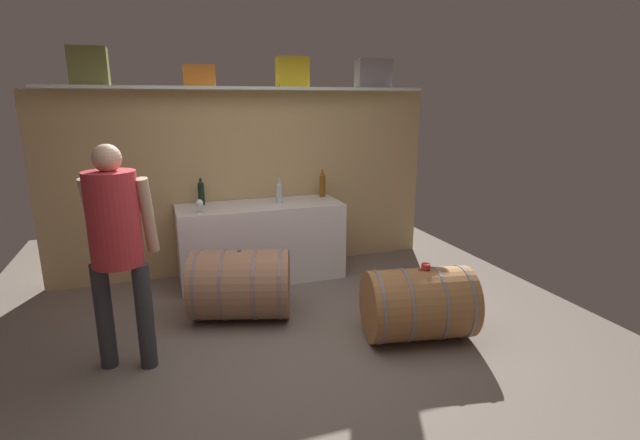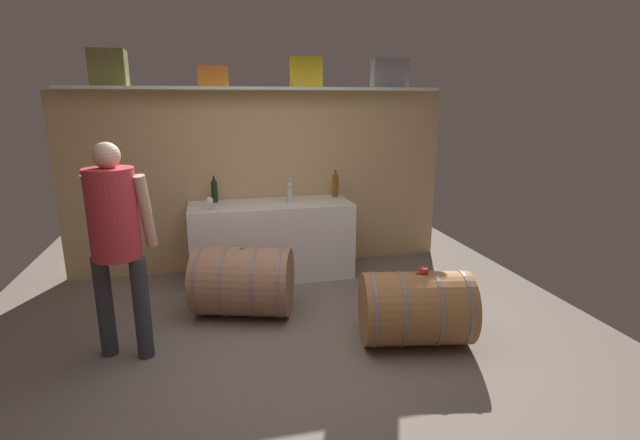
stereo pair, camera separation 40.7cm
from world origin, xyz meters
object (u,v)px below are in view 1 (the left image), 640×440
object	(u,v)px
toolcase_yellow	(292,72)
wine_glass	(199,204)
toolcase_orange	(199,76)
tasting_cup	(426,266)
toolcase_olive	(89,66)
wine_barrel_near	(418,304)
wine_bottle_amber	(322,184)
toolcase_grey	(373,74)
wine_bottle_dark	(201,193)
winemaker_pouring	(116,236)
work_cabinet	(261,241)
wine_barrel_far	(241,284)
wine_bottle_clear	(279,192)

from	to	relation	value
toolcase_yellow	wine_glass	xyz separation A→B (m)	(-1.12, -0.44, -1.31)
toolcase_orange	tasting_cup	bearing A→B (deg)	-50.81
toolcase_olive	wine_barrel_near	world-z (taller)	toolcase_olive
toolcase_olive	wine_bottle_amber	world-z (taller)	toolcase_olive
toolcase_yellow	wine_barrel_near	xyz separation A→B (m)	(0.48, -2.05, -1.95)
toolcase_grey	toolcase_yellow	bearing A→B (deg)	-176.79
wine_bottle_dark	wine_glass	distance (m)	0.40
wine_barrel_near	winemaker_pouring	xyz separation A→B (m)	(-2.29, 0.35, 0.72)
wine_bottle_amber	wine_glass	bearing A→B (deg)	-165.63
work_cabinet	wine_bottle_amber	distance (m)	0.99
toolcase_orange	wine_bottle_dark	bearing A→B (deg)	-140.56
toolcase_olive	wine_bottle_amber	xyz separation A→B (m)	(2.36, -0.07, -1.28)
toolcase_orange	wine_barrel_near	distance (m)	3.16
toolcase_grey	toolcase_orange	bearing A→B (deg)	-176.79
toolcase_yellow	toolcase_olive	bearing A→B (deg)	-175.96
wine_barrel_far	wine_bottle_dark	bearing A→B (deg)	117.60
wine_bottle_dark	winemaker_pouring	world-z (taller)	winemaker_pouring
toolcase_yellow	toolcase_grey	distance (m)	0.99
wine_bottle_clear	winemaker_pouring	distance (m)	2.13
wine_glass	winemaker_pouring	bearing A→B (deg)	-118.66
winemaker_pouring	wine_bottle_amber	bearing A→B (deg)	57.13
wine_bottle_clear	tasting_cup	bearing A→B (deg)	-66.75
wine_bottle_amber	wine_glass	xyz separation A→B (m)	(-1.45, -0.37, -0.05)
wine_bottle_amber	wine_barrel_far	size ratio (longest dim) A/B	0.31
toolcase_orange	toolcase_grey	bearing A→B (deg)	2.42
toolcase_olive	work_cabinet	xyz separation A→B (m)	(1.57, -0.24, -1.85)
wine_glass	winemaker_pouring	size ratio (longest dim) A/B	0.08
toolcase_grey	wine_barrel_near	distance (m)	2.88
toolcase_olive	winemaker_pouring	xyz separation A→B (m)	(0.22, -1.70, -1.25)
wine_bottle_clear	tasting_cup	world-z (taller)	wine_bottle_clear
toolcase_yellow	wine_bottle_clear	distance (m)	1.33
tasting_cup	winemaker_pouring	world-z (taller)	winemaker_pouring
work_cabinet	wine_barrel_far	xyz separation A→B (m)	(-0.40, -0.93, -0.10)
wine_bottle_amber	wine_barrel_near	distance (m)	2.10
work_cabinet	wine_barrel_near	distance (m)	2.04
work_cabinet	wine_bottle_clear	bearing A→B (deg)	-3.20
work_cabinet	toolcase_grey	bearing A→B (deg)	9.53
wine_bottle_amber	toolcase_olive	bearing A→B (deg)	178.33
wine_bottle_amber	tasting_cup	bearing A→B (deg)	-84.35
work_cabinet	wine_barrel_near	world-z (taller)	work_cabinet
wine_bottle_dark	wine_barrel_near	size ratio (longest dim) A/B	0.30
toolcase_olive	toolcase_grey	size ratio (longest dim) A/B	0.87
wine_bottle_amber	wine_bottle_clear	world-z (taller)	wine_bottle_amber
wine_glass	toolcase_orange	bearing A→B (deg)	75.27
wine_bottle_dark	wine_barrel_near	world-z (taller)	wine_bottle_dark
work_cabinet	wine_barrel_near	size ratio (longest dim) A/B	1.84
toolcase_yellow	winemaker_pouring	bearing A→B (deg)	-132.72
wine_barrel_far	toolcase_yellow	bearing A→B (deg)	71.18
toolcase_olive	wine_bottle_amber	size ratio (longest dim) A/B	1.11
wine_barrel_near	tasting_cup	size ratio (longest dim) A/B	13.26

